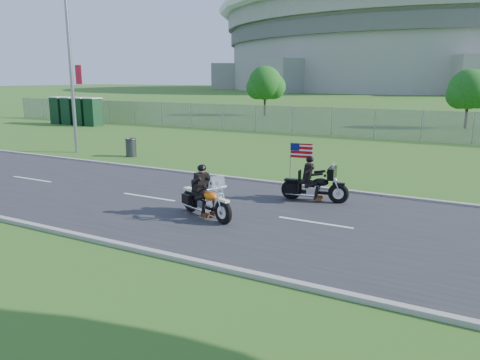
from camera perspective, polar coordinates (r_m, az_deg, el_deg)
The scene contains 16 objects.
ground at distance 15.18m, azimuth -5.26°, elevation -3.14°, with size 420.00×420.00×0.00m, color #365C1C.
road at distance 15.18m, azimuth -5.26°, elevation -3.07°, with size 120.00×8.00×0.04m, color #28282B.
curb_north at distance 18.56m, azimuth 1.72°, elevation -0.07°, with size 120.00×0.18×0.12m, color #9E9B93.
curb_south at distance 12.18m, azimuth -16.02°, elevation -7.28°, with size 120.00×0.18×0.12m, color #9E9B93.
fence at distance 34.85m, azimuth 6.38°, elevation 7.29°, with size 60.00×0.03×2.00m, color gray.
stadium at distance 184.64m, azimuth 20.64°, elevation 15.20°, with size 140.40×140.40×29.20m.
streetlight at distance 27.32m, azimuth -19.72°, elevation 15.02°, with size 0.90×2.46×10.00m.
porta_toilet_a at distance 42.06m, azimuth -17.47°, elevation 7.86°, with size 1.10×1.10×2.30m, color #103219.
porta_toilet_b at distance 43.07m, azimuth -18.78°, elevation 7.87°, with size 1.10×1.10×2.30m, color #103219.
porta_toilet_c at distance 44.11m, azimuth -20.02°, elevation 7.87°, with size 1.10×1.10×2.30m, color #103219.
porta_toilet_d at distance 45.17m, azimuth -21.21°, elevation 7.87°, with size 1.10×1.10×2.30m, color #103219.
tree_fence_near at distance 42.21m, azimuth 26.17°, elevation 9.68°, with size 3.52×3.28×4.75m.
tree_fence_mid at distance 51.20m, azimuth 3.14°, elevation 11.53°, with size 3.96×3.69×5.30m.
motorcycle_lead at distance 13.74m, azimuth -4.25°, elevation -2.60°, with size 2.26×1.15×1.59m.
motorcycle_follow at distance 15.65m, azimuth 9.05°, elevation -0.78°, with size 2.27×0.86×1.90m.
trash_can at distance 25.11m, azimuth -13.14°, elevation 3.85°, with size 0.54×0.54×0.93m, color #38373D.
Camera 1 is at (8.22, -12.11, 4.05)m, focal length 35.00 mm.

